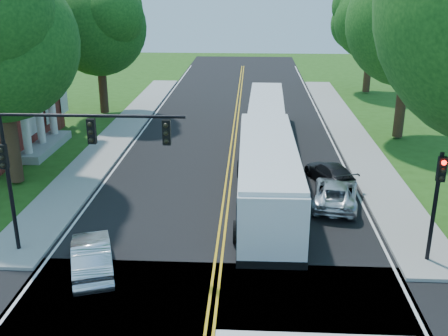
# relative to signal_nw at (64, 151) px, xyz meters

# --- Properties ---
(road) EXTENTS (14.00, 96.00, 0.01)m
(road) POSITION_rel_signal_nw_xyz_m (5.86, 11.57, -4.37)
(road) COLOR black
(road) RESTS_ON ground
(center_line) EXTENTS (0.36, 70.00, 0.01)m
(center_line) POSITION_rel_signal_nw_xyz_m (5.86, 15.57, -4.36)
(center_line) COLOR gold
(center_line) RESTS_ON road
(edge_line_w) EXTENTS (0.12, 70.00, 0.01)m
(edge_line_w) POSITION_rel_signal_nw_xyz_m (-0.94, 15.57, -4.36)
(edge_line_w) COLOR silver
(edge_line_w) RESTS_ON road
(edge_line_e) EXTENTS (0.12, 70.00, 0.01)m
(edge_line_e) POSITION_rel_signal_nw_xyz_m (12.66, 15.57, -4.36)
(edge_line_e) COLOR silver
(edge_line_e) RESTS_ON road
(sidewalk_nw) EXTENTS (2.60, 40.00, 0.15)m
(sidewalk_nw) POSITION_rel_signal_nw_xyz_m (-2.44, 18.57, -4.30)
(sidewalk_nw) COLOR gray
(sidewalk_nw) RESTS_ON ground
(sidewalk_ne) EXTENTS (2.60, 40.00, 0.15)m
(sidewalk_ne) POSITION_rel_signal_nw_xyz_m (14.16, 18.57, -4.30)
(sidewalk_ne) COLOR gray
(sidewalk_ne) RESTS_ON ground
(tree_west_far) EXTENTS (7.60, 7.60, 10.67)m
(tree_west_far) POSITION_rel_signal_nw_xyz_m (-5.14, 23.57, 2.62)
(tree_west_far) COLOR #331F14
(tree_west_far) RESTS_ON ground
(tree_east_mid) EXTENTS (8.40, 8.40, 11.93)m
(tree_east_mid) POSITION_rel_signal_nw_xyz_m (17.36, 17.57, 3.48)
(tree_east_mid) COLOR #331F14
(tree_east_mid) RESTS_ON ground
(tree_east_far) EXTENTS (7.20, 7.20, 10.34)m
(tree_east_far) POSITION_rel_signal_nw_xyz_m (18.36, 33.57, 2.48)
(tree_east_far) COLOR #331F14
(tree_east_far) RESTS_ON ground
(signal_nw) EXTENTS (7.15, 0.46, 5.66)m
(signal_nw) POSITION_rel_signal_nw_xyz_m (0.00, 0.00, 0.00)
(signal_nw) COLOR black
(signal_nw) RESTS_ON ground
(signal_ne) EXTENTS (0.30, 0.46, 4.40)m
(signal_ne) POSITION_rel_signal_nw_xyz_m (14.06, 0.01, -1.41)
(signal_ne) COLOR black
(signal_ne) RESTS_ON ground
(bus_lead) EXTENTS (3.12, 12.48, 3.22)m
(bus_lead) POSITION_rel_signal_nw_xyz_m (7.88, 5.08, -2.67)
(bus_lead) COLOR silver
(bus_lead) RESTS_ON road
(bus_follow) EXTENTS (2.89, 11.06, 2.84)m
(bus_follow) POSITION_rel_signal_nw_xyz_m (8.11, 17.75, -2.87)
(bus_follow) COLOR silver
(bus_follow) RESTS_ON road
(hatchback) EXTENTS (2.63, 4.31, 1.34)m
(hatchback) POSITION_rel_signal_nw_xyz_m (1.14, -1.33, -3.70)
(hatchback) COLOR silver
(hatchback) RESTS_ON road
(suv) EXTENTS (2.86, 4.82, 1.26)m
(suv) POSITION_rel_signal_nw_xyz_m (11.25, 5.54, -3.74)
(suv) COLOR silver
(suv) RESTS_ON road
(dark_sedan) EXTENTS (2.81, 4.25, 1.14)m
(dark_sedan) POSITION_rel_signal_nw_xyz_m (11.40, 8.62, -3.79)
(dark_sedan) COLOR black
(dark_sedan) RESTS_ON road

